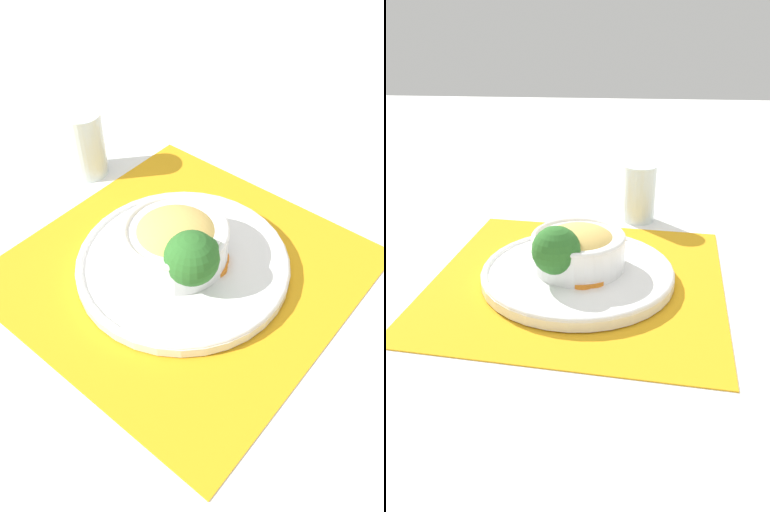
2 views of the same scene
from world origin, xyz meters
The scene contains 8 objects.
ground_plane centered at (0.00, 0.00, 0.00)m, with size 4.00×4.00×0.00m, color white.
placemat centered at (0.00, 0.00, 0.00)m, with size 0.52×0.51×0.00m.
plate centered at (0.00, 0.00, 0.02)m, with size 0.32×0.32×0.02m.
bowl centered at (0.00, -0.01, 0.05)m, with size 0.15×0.15×0.07m.
broccoli_floret centered at (0.03, 0.04, 0.07)m, with size 0.08×0.08×0.09m.
carrot_slice_near centered at (-0.01, 0.05, 0.02)m, with size 0.04×0.04×0.01m.
carrot_slice_middle centered at (-0.03, 0.04, 0.02)m, with size 0.04×0.04×0.01m.
water_glass centered at (-0.11, -0.28, 0.05)m, with size 0.07×0.07×0.12m.
Camera 1 is at (0.41, 0.29, 0.55)m, focal length 35.00 mm.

